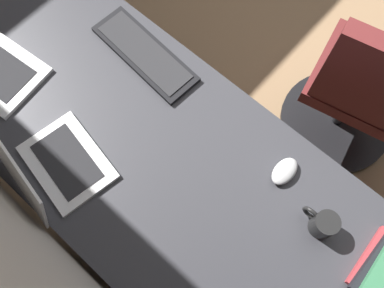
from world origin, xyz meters
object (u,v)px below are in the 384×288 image
Objects in this scene: laptop_leftmost at (49,168)px; keyboard_main at (145,54)px; coffee_mug at (323,224)px; office_chair at (361,95)px; mouse_main at (285,171)px; drawer_pedestal at (183,214)px.

laptop_leftmost reaches higher than keyboard_main.
coffee_mug is 0.12× the size of office_chair.
drawer_pedestal is at bearing 51.21° from mouse_main.
coffee_mug is at bearing 160.69° from mouse_main.
keyboard_main is at bearing 40.71° from office_chair.
laptop_leftmost is at bearing 99.62° from keyboard_main.
office_chair reaches higher than laptop_leftmost.
laptop_leftmost is 0.34× the size of office_chair.
office_chair is (-0.24, -0.84, 0.11)m from drawer_pedestal.
office_chair is at bearing -118.14° from laptop_leftmost.
coffee_mug is (-0.18, 0.06, 0.03)m from mouse_main.
office_chair is at bearing -76.68° from coffee_mug.
mouse_main is (-0.54, -0.48, -0.03)m from laptop_leftmost.
coffee_mug reaches higher than keyboard_main.
keyboard_main is at bearing -5.93° from coffee_mug.
drawer_pedestal is at bearing 74.38° from office_chair.
coffee_mug is (-0.81, 0.08, 0.03)m from keyboard_main.
laptop_leftmost is (0.34, 0.22, 0.43)m from drawer_pedestal.
drawer_pedestal is 1.62× the size of keyboard_main.
office_chair is (0.15, -0.65, -0.32)m from coffee_mug.
mouse_main is at bearing -128.79° from drawer_pedestal.
laptop_leftmost is 3.14× the size of mouse_main.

